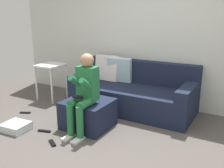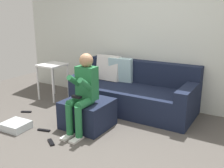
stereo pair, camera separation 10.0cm
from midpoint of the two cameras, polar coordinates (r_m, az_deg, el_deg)
ground_plane at (r=3.36m, az=-2.33°, el=-14.25°), size 8.08×8.08×0.00m
wall_back at (r=4.70m, az=11.04°, el=10.68°), size 6.22×0.10×2.59m
couch_sectional at (r=4.56m, az=5.48°, el=-1.81°), size 2.14×0.96×0.91m
ottoman at (r=3.88m, az=-4.75°, el=-6.61°), size 0.67×0.64×0.42m
person_seated at (r=3.58m, az=-5.74°, el=-1.34°), size 0.29×0.59×1.14m
storage_bin at (r=4.08m, az=-20.15°, el=-8.80°), size 0.38×0.35×0.11m
side_table at (r=5.16m, az=-12.70°, el=2.93°), size 0.46×0.50×0.71m
remote_near_ottoman at (r=3.56m, az=-12.78°, el=-12.67°), size 0.18×0.14×0.02m
remote_by_storage_bin at (r=3.91m, az=-14.38°, el=-10.06°), size 0.20×0.09×0.02m
remote_under_side_table at (r=4.69m, az=-18.16°, el=-5.96°), size 0.18×0.12×0.02m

